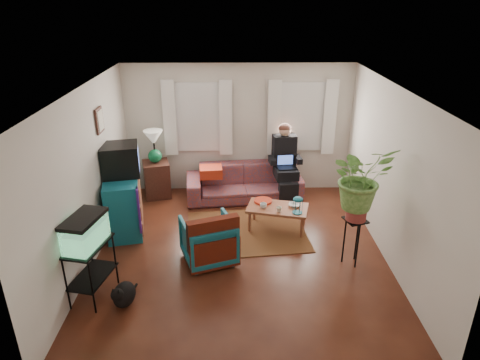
{
  "coord_description": "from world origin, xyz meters",
  "views": [
    {
      "loc": [
        -0.09,
        -5.77,
        3.79
      ],
      "look_at": [
        0.0,
        0.4,
        1.1
      ],
      "focal_mm": 32.0,
      "sensor_mm": 36.0,
      "label": 1
    }
  ],
  "objects_px": {
    "side_table": "(157,179)",
    "armchair": "(208,238)",
    "aquarium_stand": "(92,271)",
    "plant_stand": "(353,241)",
    "coffee_table": "(277,218)",
    "sofa": "(244,177)",
    "dresser": "(124,204)"
  },
  "relations": [
    {
      "from": "aquarium_stand",
      "to": "plant_stand",
      "type": "height_order",
      "value": "aquarium_stand"
    },
    {
      "from": "sofa",
      "to": "dresser",
      "type": "xyz_separation_m",
      "value": [
        -2.09,
        -1.24,
        0.05
      ]
    },
    {
      "from": "sofa",
      "to": "coffee_table",
      "type": "height_order",
      "value": "sofa"
    },
    {
      "from": "plant_stand",
      "to": "coffee_table",
      "type": "bearing_deg",
      "value": 134.32
    },
    {
      "from": "sofa",
      "to": "coffee_table",
      "type": "bearing_deg",
      "value": -72.28
    },
    {
      "from": "sofa",
      "to": "dresser",
      "type": "height_order",
      "value": "dresser"
    },
    {
      "from": "coffee_table",
      "to": "plant_stand",
      "type": "relative_size",
      "value": 1.35
    },
    {
      "from": "sofa",
      "to": "plant_stand",
      "type": "height_order",
      "value": "sofa"
    },
    {
      "from": "dresser",
      "to": "coffee_table",
      "type": "bearing_deg",
      "value": -12.3
    },
    {
      "from": "dresser",
      "to": "armchair",
      "type": "xyz_separation_m",
      "value": [
        1.5,
        -0.97,
        -0.11
      ]
    },
    {
      "from": "aquarium_stand",
      "to": "armchair",
      "type": "bearing_deg",
      "value": 41.81
    },
    {
      "from": "coffee_table",
      "to": "plant_stand",
      "type": "height_order",
      "value": "plant_stand"
    },
    {
      "from": "side_table",
      "to": "dresser",
      "type": "relative_size",
      "value": 0.66
    },
    {
      "from": "aquarium_stand",
      "to": "sofa",
      "type": "bearing_deg",
      "value": 68.1
    },
    {
      "from": "side_table",
      "to": "plant_stand",
      "type": "distance_m",
      "value": 4.13
    },
    {
      "from": "aquarium_stand",
      "to": "armchair",
      "type": "distance_m",
      "value": 1.73
    },
    {
      "from": "side_table",
      "to": "armchair",
      "type": "bearing_deg",
      "value": -63.47
    },
    {
      "from": "sofa",
      "to": "armchair",
      "type": "height_order",
      "value": "sofa"
    },
    {
      "from": "side_table",
      "to": "dresser",
      "type": "distance_m",
      "value": 1.4
    },
    {
      "from": "side_table",
      "to": "armchair",
      "type": "xyz_separation_m",
      "value": [
        1.16,
        -2.32,
        0.02
      ]
    },
    {
      "from": "coffee_table",
      "to": "plant_stand",
      "type": "bearing_deg",
      "value": -31.91
    },
    {
      "from": "sofa",
      "to": "armchair",
      "type": "distance_m",
      "value": 2.29
    },
    {
      "from": "side_table",
      "to": "aquarium_stand",
      "type": "height_order",
      "value": "aquarium_stand"
    },
    {
      "from": "armchair",
      "to": "aquarium_stand",
      "type": "bearing_deg",
      "value": 9.44
    },
    {
      "from": "sofa",
      "to": "aquarium_stand",
      "type": "relative_size",
      "value": 2.82
    },
    {
      "from": "sofa",
      "to": "aquarium_stand",
      "type": "xyz_separation_m",
      "value": [
        -2.1,
        -3.05,
        -0.04
      ]
    },
    {
      "from": "aquarium_stand",
      "to": "plant_stand",
      "type": "relative_size",
      "value": 1.06
    },
    {
      "from": "side_table",
      "to": "plant_stand",
      "type": "relative_size",
      "value": 0.96
    },
    {
      "from": "side_table",
      "to": "dresser",
      "type": "height_order",
      "value": "dresser"
    },
    {
      "from": "armchair",
      "to": "sofa",
      "type": "bearing_deg",
      "value": -124.76
    },
    {
      "from": "armchair",
      "to": "coffee_table",
      "type": "bearing_deg",
      "value": -160.32
    },
    {
      "from": "side_table",
      "to": "coffee_table",
      "type": "bearing_deg",
      "value": -30.92
    }
  ]
}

